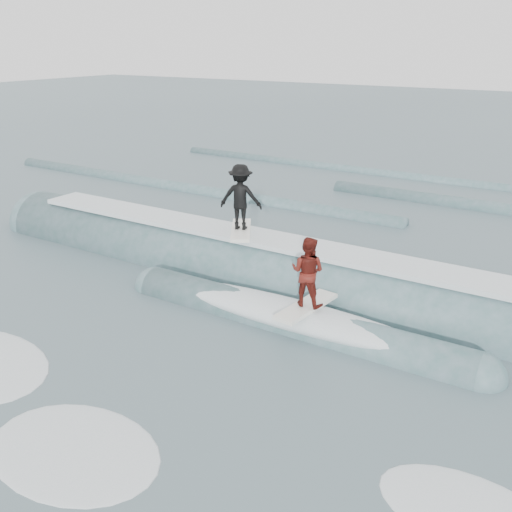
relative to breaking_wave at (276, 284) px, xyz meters
The scene contains 6 objects.
ground 6.61m from the breaking_wave, 91.96° to the right, with size 160.00×160.00×0.00m, color #40545E.
breaking_wave is the anchor object (origin of this frame).
surfer_black 2.68m from the breaking_wave, 168.64° to the left, with size 1.51×1.99×2.02m.
surfer_red 3.09m from the breaking_wave, 44.43° to the right, with size 0.88×2.05×1.82m.
whitewater 8.53m from the breaking_wave, 82.57° to the right, with size 13.45×7.07×0.10m.
far_swells 11.07m from the breaking_wave, 93.88° to the left, with size 39.33×8.65×0.80m.
Camera 1 is at (7.74, -6.56, 6.70)m, focal length 40.00 mm.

